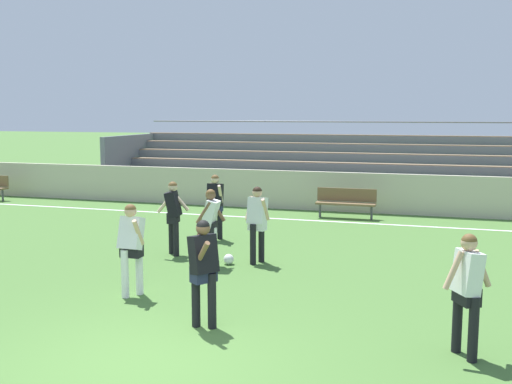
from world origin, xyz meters
name	(u,v)px	position (x,y,z in m)	size (l,w,h in m)	color
ground_plane	(145,362)	(0.00, 0.00, 0.00)	(160.00, 160.00, 0.00)	#477033
field_line_sideline	(311,220)	(0.00, 10.55, 0.00)	(44.00, 0.12, 0.01)	white
sideline_wall	(323,191)	(0.00, 12.45, 0.64)	(48.00, 0.16, 1.28)	beige
bleacher_stand	(356,166)	(0.66, 15.59, 1.21)	(18.84, 4.62, 2.84)	#897051
bench_near_bin	(346,200)	(0.93, 11.27, 0.55)	(1.80, 0.40, 0.90)	brown
player_white_wide_right	(257,218)	(-0.08, 5.27, 0.97)	(0.51, 0.43, 1.64)	black
player_dark_trailing_run	(173,211)	(-2.09, 5.44, 0.99)	(0.62, 0.47, 1.66)	black
player_white_challenging	(467,284)	(3.93, 1.36, 0.98)	(0.64, 0.47, 1.64)	black
player_dark_dropping_back	(203,264)	(0.27, 1.38, 0.96)	(0.47, 0.67, 1.63)	black
player_white_wide_left	(131,242)	(-1.50, 2.45, 0.96)	(0.44, 0.49, 1.62)	white
player_dark_deep_cover	(215,201)	(-1.77, 7.23, 0.98)	(0.45, 0.51, 1.65)	black
player_white_on_ball	(211,221)	(-0.94, 4.80, 0.95)	(0.53, 0.45, 1.61)	white
soccer_ball	(229,259)	(-0.62, 4.99, 0.11)	(0.22, 0.22, 0.22)	white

